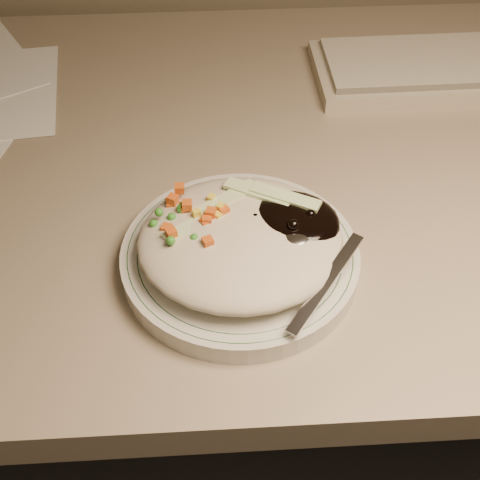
{
  "coord_description": "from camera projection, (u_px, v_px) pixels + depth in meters",
  "views": [
    {
      "loc": [
        -0.07,
        0.77,
        1.22
      ],
      "look_at": [
        -0.05,
        1.2,
        0.78
      ],
      "focal_mm": 50.0,
      "sensor_mm": 36.0,
      "label": 1
    }
  ],
  "objects": [
    {
      "name": "meal",
      "position": [
        245.0,
        236.0,
        0.62
      ],
      "size": [
        0.21,
        0.19,
        0.05
      ],
      "color": "#B5A993",
      "rests_on": "plate"
    },
    {
      "name": "plate",
      "position": [
        240.0,
        259.0,
        0.64
      ],
      "size": [
        0.23,
        0.23,
        0.02
      ],
      "primitive_type": "cylinder",
      "color": "beige",
      "rests_on": "desk"
    },
    {
      "name": "desk",
      "position": [
        267.0,
        267.0,
        0.92
      ],
      "size": [
        1.4,
        0.7,
        0.74
      ],
      "color": "gray",
      "rests_on": "ground"
    },
    {
      "name": "keyboard",
      "position": [
        471.0,
        67.0,
        0.88
      ],
      "size": [
        0.41,
        0.15,
        0.03
      ],
      "rotation": [
        0.0,
        0.0,
        0.02
      ],
      "color": "#B2A992",
      "rests_on": "desk"
    },
    {
      "name": "plate_rim",
      "position": [
        240.0,
        252.0,
        0.64
      ],
      "size": [
        0.22,
        0.22,
        0.0
      ],
      "color": "#144723",
      "rests_on": "plate"
    }
  ]
}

